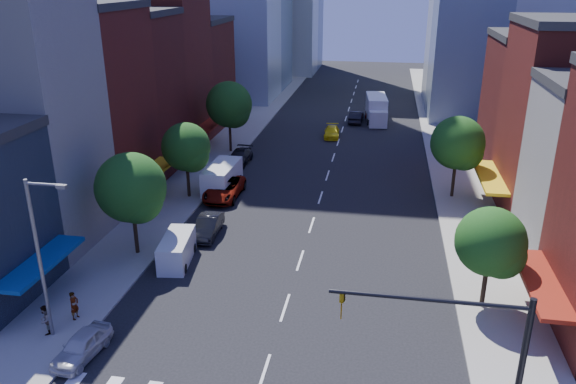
% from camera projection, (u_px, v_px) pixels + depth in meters
% --- Properties ---
extents(ground, '(220.00, 220.00, 0.00)m').
position_uv_depth(ground, '(264.00, 373.00, 27.83)').
color(ground, black).
rests_on(ground, ground).
extents(sidewalk_left, '(5.00, 120.00, 0.15)m').
position_uv_depth(sidewalk_left, '(232.00, 141.00, 66.56)').
color(sidewalk_left, gray).
rests_on(sidewalk_left, ground).
extents(sidewalk_right, '(5.00, 120.00, 0.15)m').
position_uv_depth(sidewalk_right, '(448.00, 152.00, 62.59)').
color(sidewalk_right, gray).
rests_on(sidewalk_right, ground).
extents(bldg_left_1, '(12.00, 8.00, 18.00)m').
position_uv_depth(bldg_left_1, '(3.00, 121.00, 38.95)').
color(bldg_left_1, '#BBB6AC').
rests_on(bldg_left_1, ground).
extents(bldg_left_2, '(12.00, 9.00, 16.00)m').
position_uv_depth(bldg_left_2, '(69.00, 109.00, 47.13)').
color(bldg_left_2, maroon).
rests_on(bldg_left_2, ground).
extents(bldg_left_3, '(12.00, 8.00, 15.00)m').
position_uv_depth(bldg_left_3, '(116.00, 95.00, 55.12)').
color(bldg_left_3, '#561A15').
rests_on(bldg_left_3, ground).
extents(bldg_left_4, '(12.00, 9.00, 17.00)m').
position_uv_depth(bldg_left_4, '(149.00, 71.00, 62.58)').
color(bldg_left_4, maroon).
rests_on(bldg_left_4, ground).
extents(bldg_left_5, '(12.00, 10.00, 13.00)m').
position_uv_depth(bldg_left_5, '(180.00, 75.00, 72.03)').
color(bldg_left_5, '#561A15').
rests_on(bldg_left_5, ground).
extents(bldg_right_3, '(12.00, 10.00, 13.00)m').
position_uv_depth(bldg_right_3, '(553.00, 110.00, 53.41)').
color(bldg_right_3, '#561A15').
rests_on(bldg_right_3, ground).
extents(streetlight, '(2.25, 0.25, 9.00)m').
position_uv_depth(streetlight, '(41.00, 251.00, 28.72)').
color(streetlight, slate).
rests_on(streetlight, sidewalk_left).
extents(tree_left_near, '(4.80, 4.80, 7.30)m').
position_uv_depth(tree_left_near, '(133.00, 190.00, 37.92)').
color(tree_left_near, black).
rests_on(tree_left_near, sidewalk_left).
extents(tree_left_mid, '(4.20, 4.20, 6.65)m').
position_uv_depth(tree_left_mid, '(187.00, 149.00, 48.16)').
color(tree_left_mid, black).
rests_on(tree_left_mid, sidewalk_left).
extents(tree_left_far, '(5.00, 5.00, 7.75)m').
position_uv_depth(tree_left_far, '(230.00, 106.00, 60.78)').
color(tree_left_far, black).
rests_on(tree_left_far, sidewalk_left).
extents(tree_right_near, '(4.00, 4.00, 6.20)m').
position_uv_depth(tree_right_near, '(493.00, 245.00, 31.76)').
color(tree_right_near, black).
rests_on(tree_right_near, sidewalk_right).
extents(tree_right_far, '(4.60, 4.60, 7.20)m').
position_uv_depth(tree_right_far, '(459.00, 145.00, 48.06)').
color(tree_right_far, black).
rests_on(tree_right_far, sidewalk_right).
extents(parked_car_front, '(2.00, 4.01, 1.31)m').
position_uv_depth(parked_car_front, '(82.00, 346.00, 28.83)').
color(parked_car_front, '#B9B9BE').
rests_on(parked_car_front, ground).
extents(parked_car_second, '(1.75, 4.53, 1.47)m').
position_uv_depth(parked_car_second, '(208.00, 226.00, 42.40)').
color(parked_car_second, black).
rests_on(parked_car_second, ground).
extents(parked_car_third, '(2.78, 5.95, 1.65)m').
position_uv_depth(parked_car_third, '(224.00, 189.00, 49.64)').
color(parked_car_third, '#999999').
rests_on(parked_car_third, ground).
extents(parked_car_rear, '(2.15, 5.03, 1.44)m').
position_uv_depth(parked_car_rear, '(239.00, 157.00, 58.57)').
color(parked_car_rear, black).
rests_on(parked_car_rear, ground).
extents(cargo_van_near, '(2.32, 4.63, 1.89)m').
position_uv_depth(cargo_van_near, '(177.00, 250.00, 38.24)').
color(cargo_van_near, silver).
rests_on(cargo_van_near, ground).
extents(cargo_van_far, '(2.48, 5.79, 2.44)m').
position_uv_depth(cargo_van_far, '(222.00, 178.00, 51.13)').
color(cargo_van_far, white).
rests_on(cargo_van_far, ground).
extents(taxi, '(2.06, 4.50, 1.28)m').
position_uv_depth(taxi, '(332.00, 132.00, 68.38)').
color(taxi, yellow).
rests_on(taxi, ground).
extents(traffic_car_oncoming, '(1.83, 4.78, 1.55)m').
position_uv_depth(traffic_car_oncoming, '(356.00, 117.00, 75.18)').
color(traffic_car_oncoming, black).
rests_on(traffic_car_oncoming, ground).
extents(traffic_car_far, '(1.92, 4.00, 1.32)m').
position_uv_depth(traffic_car_far, '(372.00, 113.00, 77.98)').
color(traffic_car_far, '#999999').
rests_on(traffic_car_far, ground).
extents(box_truck, '(3.20, 8.49, 3.34)m').
position_uv_depth(box_truck, '(376.00, 110.00, 75.47)').
color(box_truck, silver).
rests_on(box_truck, ground).
extents(pedestrian_near, '(0.51, 0.68, 1.69)m').
position_uv_depth(pedestrian_near, '(74.00, 305.00, 31.75)').
color(pedestrian_near, '#999999').
rests_on(pedestrian_near, sidewalk_left).
extents(pedestrian_far, '(0.76, 0.92, 1.70)m').
position_uv_depth(pedestrian_far, '(45.00, 320.00, 30.39)').
color(pedestrian_far, '#999999').
rests_on(pedestrian_far, sidewalk_left).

